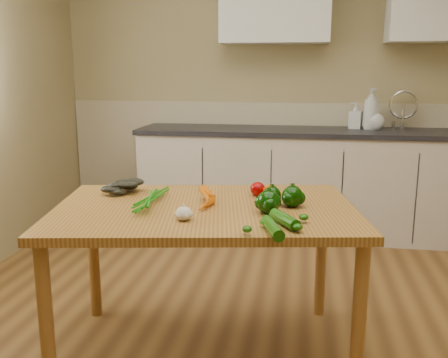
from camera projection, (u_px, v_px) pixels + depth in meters
room at (265, 101)px, 2.17m from camera, size 4.04×5.04×2.64m
counter_run at (307, 181)px, 4.25m from camera, size 2.84×0.64×1.14m
table at (205, 223)px, 2.36m from camera, size 1.54×1.13×0.75m
soap_bottle_a at (371, 109)px, 4.12m from camera, size 0.18×0.18×0.34m
soap_bottle_b at (356, 116)px, 4.18m from camera, size 0.12×0.12×0.22m
soap_bottle_c at (376, 119)px, 4.11m from camera, size 0.20×0.20×0.18m
carrot_bunch at (189, 197)px, 2.38m from camera, size 0.29×0.24×0.07m
leafy_greens at (123, 183)px, 2.60m from camera, size 0.20×0.18×0.10m
garlic_bulb at (184, 213)px, 2.12m from camera, size 0.07×0.07×0.06m
pepper_a at (272, 196)px, 2.36m from camera, size 0.09×0.09×0.09m
pepper_b at (292, 197)px, 2.33m from camera, size 0.10×0.10×0.10m
pepper_c at (269, 202)px, 2.22m from camera, size 0.10×0.10×0.10m
tomato_a at (258, 189)px, 2.54m from camera, size 0.08×0.08×0.07m
tomato_b at (271, 192)px, 2.49m from camera, size 0.08×0.08×0.07m
tomato_c at (292, 193)px, 2.46m from camera, size 0.07×0.07×0.07m
zucchini_a at (285, 219)px, 2.05m from camera, size 0.14×0.18×0.05m
zucchini_b at (273, 228)px, 1.94m from camera, size 0.11×0.21×0.05m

